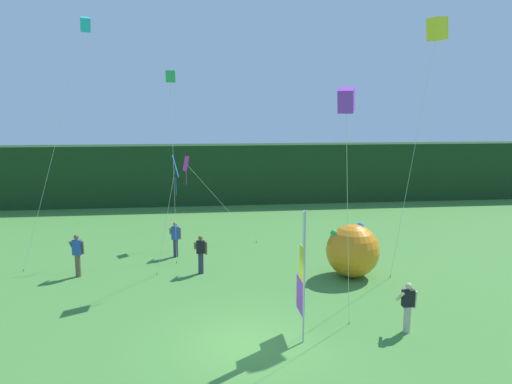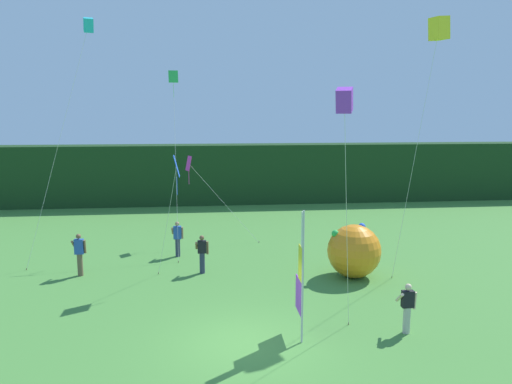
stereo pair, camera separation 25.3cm
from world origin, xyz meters
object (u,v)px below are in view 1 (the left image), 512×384
Objects in this scene: kite_blue_diamond_0 at (175,171)px; kite_green_diamond_2 at (171,93)px; person_near_banner at (77,254)px; inflatable_balloon at (353,250)px; kite_cyan_box_3 at (85,27)px; banner_flag at (302,277)px; kite_yellow_box_1 at (437,30)px; person_mid_field at (175,238)px; kite_magenta_diamond_5 at (189,168)px; kite_purple_box_4 at (346,102)px; person_far_right at (201,253)px; person_far_left at (408,306)px.

kite_green_diamond_2 reaches higher than kite_blue_diamond_0.
kite_blue_diamond_0 reaches higher than person_near_banner.
kite_cyan_box_3 is (-11.02, 4.32, 9.28)m from inflatable_balloon.
person_near_banner is at bearing 173.31° from inflatable_balloon.
banner_flag is 0.39× the size of kite_yellow_box_1.
kite_magenta_diamond_5 reaches higher than person_mid_field.
kite_cyan_box_3 reaches higher than inflatable_balloon.
banner_flag is 5.20m from kite_purple_box_4.
person_far_right is 0.16× the size of kite_yellow_box_1.
person_near_banner is 0.24× the size of kite_purple_box_4.
kite_cyan_box_3 reaches higher than banner_flag.
kite_magenta_diamond_5 is (4.53, 4.91, 2.93)m from person_near_banner.
kite_cyan_box_3 reaches higher than kite_magenta_diamond_5.
kite_cyan_box_3 is at bearing 146.47° from person_far_right.
person_near_banner is at bearing -93.07° from kite_cyan_box_3.
kite_green_diamond_2 is at bearing 21.94° from kite_cyan_box_3.
person_far_left is 0.72× the size of inflatable_balloon.
person_far_left is at bearing -36.91° from kite_blue_diamond_0.
person_near_banner is 0.16× the size of kite_cyan_box_3.
person_mid_field is 0.15× the size of kite_cyan_box_3.
person_far_right is at bearing -33.53° from kite_cyan_box_3.
kite_blue_diamond_0 reaches higher than banner_flag.
person_near_banner is at bearing -130.03° from kite_green_diamond_2.
kite_magenta_diamond_5 is (-0.48, 5.11, 3.01)m from person_far_right.
kite_blue_diamond_0 is (-0.94, -0.89, 3.57)m from person_far_right.
kite_green_diamond_2 is at bearing 93.46° from kite_blue_diamond_0.
person_far_right is 0.75× the size of inflatable_balloon.
kite_green_diamond_2 is (3.74, 4.45, 6.64)m from person_near_banner.
person_far_right is 8.28m from kite_green_diamond_2.
kite_cyan_box_3 is 2.41× the size of kite_magenta_diamond_5.
kite_blue_diamond_0 is 0.47× the size of kite_cyan_box_3.
inflatable_balloon is 0.22× the size of kite_yellow_box_1.
banner_flag is at bearing 140.38° from kite_purple_box_4.
kite_blue_diamond_0 is 6.05m from kite_magenta_diamond_5.
banner_flag is at bearing 179.84° from person_far_left.
kite_purple_box_4 is at bearing -61.23° from person_far_right.
kite_purple_box_4 reaches higher than banner_flag.
banner_flag is at bearing -145.24° from kite_yellow_box_1.
kite_blue_diamond_0 is 1.13× the size of kite_magenta_diamond_5.
kite_yellow_box_1 reaches higher than kite_purple_box_4.
kite_yellow_box_1 reaches higher than kite_blue_diamond_0.
person_far_left is (3.31, -0.01, -1.06)m from banner_flag.
kite_purple_box_4 is (5.14, -11.71, -0.64)m from kite_green_diamond_2.
person_far_left is at bearing -89.28° from inflatable_balloon.
kite_green_diamond_2 is (-0.12, 2.13, 6.70)m from person_mid_field.
person_near_banner is 12.95m from kite_purple_box_4.
person_far_right is at bearing -74.71° from kite_green_diamond_2.
kite_yellow_box_1 is (2.42, 3.99, 8.79)m from person_far_left.
inflatable_balloon is 15.05m from kite_cyan_box_3.
kite_purple_box_4 is (0.94, -0.78, 5.06)m from banner_flag.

